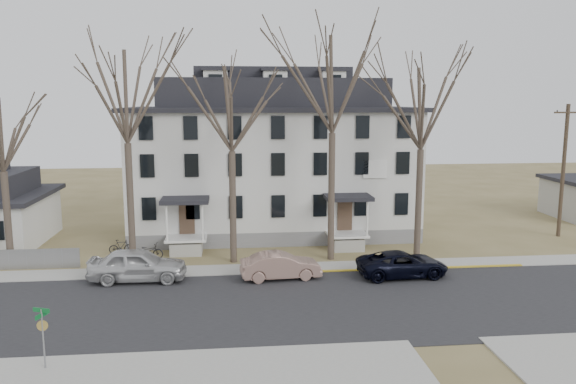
{
  "coord_description": "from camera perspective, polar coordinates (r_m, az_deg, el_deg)",
  "views": [
    {
      "loc": [
        -5.06,
        -23.47,
        9.74
      ],
      "look_at": [
        -1.74,
        9.0,
        4.4
      ],
      "focal_mm": 35.0,
      "sensor_mm": 36.0,
      "label": 1
    }
  ],
  "objects": [
    {
      "name": "utility_pole_far",
      "position": [
        44.52,
        26.18,
        2.11
      ],
      "size": [
        2.0,
        0.28,
        9.5
      ],
      "color": "#3D3023",
      "rests_on": "ground"
    },
    {
      "name": "main_road",
      "position": [
        27.73,
        5.16,
        -11.31
      ],
      "size": [
        120.0,
        10.0,
        0.04
      ],
      "primitive_type": "cube",
      "color": "#27272A",
      "rests_on": "ground"
    },
    {
      "name": "street_sign",
      "position": [
        22.65,
        -23.66,
        -12.59
      ],
      "size": [
        0.67,
        0.67,
        2.37
      ],
      "rotation": [
        0.0,
        0.0,
        -0.35
      ],
      "color": "gray",
      "rests_on": "ground"
    },
    {
      "name": "boarding_house",
      "position": [
        41.76,
        -1.6,
        3.3
      ],
      "size": [
        20.8,
        12.36,
        12.05
      ],
      "color": "slate",
      "rests_on": "ground"
    },
    {
      "name": "far_sidewalk",
      "position": [
        33.32,
        3.19,
        -7.71
      ],
      "size": [
        120.0,
        2.0,
        0.08
      ],
      "primitive_type": "cube",
      "color": "#A09F97",
      "rests_on": "ground"
    },
    {
      "name": "car_silver",
      "position": [
        31.74,
        -15.02,
        -7.21
      ],
      "size": [
        5.29,
        2.24,
        1.79
      ],
      "primitive_type": "imported",
      "rotation": [
        0.0,
        0.0,
        1.55
      ],
      "color": "silver",
      "rests_on": "ground"
    },
    {
      "name": "tree_mid_right",
      "position": [
        35.22,
        13.49,
        8.82
      ],
      "size": [
        7.8,
        7.8,
        12.74
      ],
      "color": "#473B31",
      "rests_on": "ground"
    },
    {
      "name": "tree_bungalow",
      "position": [
        35.73,
        -27.2,
        5.68
      ],
      "size": [
        6.6,
        6.6,
        10.78
      ],
      "color": "#473B31",
      "rests_on": "ground"
    },
    {
      "name": "car_tan",
      "position": [
        31.08,
        -0.75,
        -7.57
      ],
      "size": [
        4.52,
        1.92,
        1.45
      ],
      "primitive_type": "imported",
      "rotation": [
        0.0,
        0.0,
        1.66
      ],
      "color": "#937164",
      "rests_on": "ground"
    },
    {
      "name": "ground",
      "position": [
        25.9,
        6.02,
        -12.84
      ],
      "size": [
        120.0,
        120.0,
        0.0
      ],
      "primitive_type": "plane",
      "color": "olive",
      "rests_on": "ground"
    },
    {
      "name": "tree_mid_left",
      "position": [
        33.27,
        -5.8,
        9.01
      ],
      "size": [
        7.8,
        7.8,
        12.74
      ],
      "color": "#473B31",
      "rests_on": "ground"
    },
    {
      "name": "bicycle_left",
      "position": [
        35.97,
        -14.02,
        -5.88
      ],
      "size": [
        1.96,
        0.94,
        0.99
      ],
      "primitive_type": "imported",
      "rotation": [
        0.0,
        0.0,
        1.42
      ],
      "color": "black",
      "rests_on": "ground"
    },
    {
      "name": "tree_far_left",
      "position": [
        33.8,
        -16.2,
        9.96
      ],
      "size": [
        8.4,
        8.4,
        13.72
      ],
      "color": "#473B31",
      "rests_on": "ground"
    },
    {
      "name": "bicycle_right",
      "position": [
        37.61,
        -16.59,
        -5.39
      ],
      "size": [
        1.56,
        0.63,
        0.91
      ],
      "primitive_type": "imported",
      "rotation": [
        0.0,
        0.0,
        1.7
      ],
      "color": "black",
      "rests_on": "ground"
    },
    {
      "name": "yellow_curb",
      "position": [
        33.62,
        11.96,
        -7.75
      ],
      "size": [
        14.0,
        0.25,
        0.06
      ],
      "primitive_type": "cube",
      "color": "gold",
      "rests_on": "ground"
    },
    {
      "name": "tree_center",
      "position": [
        33.84,
        4.58,
        11.54
      ],
      "size": [
        9.0,
        9.0,
        14.7
      ],
      "color": "#473B31",
      "rests_on": "ground"
    },
    {
      "name": "car_navy",
      "position": [
        32.13,
        11.55,
        -7.24
      ],
      "size": [
        5.14,
        2.6,
        1.39
      ],
      "primitive_type": "imported",
      "rotation": [
        0.0,
        0.0,
        1.63
      ],
      "color": "black",
      "rests_on": "ground"
    }
  ]
}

